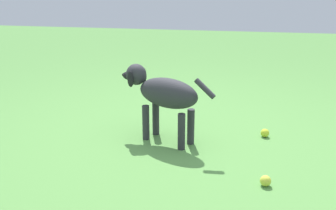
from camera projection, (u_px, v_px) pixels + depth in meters
ground at (184, 140)px, 2.96m from camera, size 14.00×14.00×0.00m
dog at (163, 93)px, 2.85m from camera, size 0.78×0.41×0.56m
tennis_ball_0 at (266, 181)px, 2.28m from camera, size 0.07×0.07×0.07m
tennis_ball_1 at (265, 133)px, 3.01m from camera, size 0.07×0.07×0.07m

